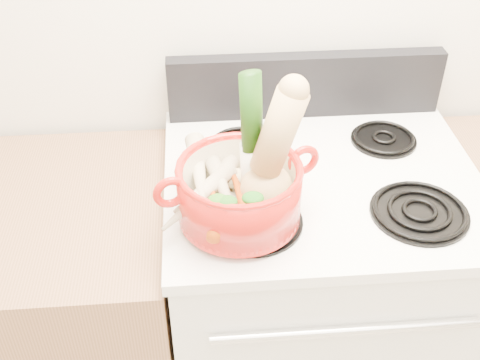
{
  "coord_description": "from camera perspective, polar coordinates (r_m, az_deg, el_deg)",
  "views": [
    {
      "loc": [
        -0.3,
        0.24,
        1.84
      ],
      "look_at": [
        -0.22,
        1.23,
        1.08
      ],
      "focal_mm": 45.0,
      "sensor_mm": 36.0,
      "label": 1
    }
  ],
  "objects": [
    {
      "name": "carrot_2",
      "position": [
        1.29,
        0.15,
        -1.74
      ],
      "size": [
        0.06,
        0.19,
        0.05
      ],
      "primitive_type": "cone",
      "rotation": [
        1.66,
        0.0,
        0.16
      ],
      "color": "#BF4809",
      "rests_on": "dutch_oven"
    },
    {
      "name": "burner_front_left",
      "position": [
        1.34,
        1.24,
        -3.82
      ],
      "size": [
        0.22,
        0.22,
        0.02
      ],
      "primitive_type": "cylinder",
      "color": "black",
      "rests_on": "cooktop"
    },
    {
      "name": "parsnip_3",
      "position": [
        1.31,
        -3.52,
        -0.73
      ],
      "size": [
        0.16,
        0.15,
        0.05
      ],
      "primitive_type": "cone",
      "rotation": [
        1.66,
        0.0,
        -0.84
      ],
      "color": "beige",
      "rests_on": "dutch_oven"
    },
    {
      "name": "burner_back_right",
      "position": [
        1.65,
        13.47,
        3.88
      ],
      "size": [
        0.17,
        0.17,
        0.02
      ],
      "primitive_type": "cylinder",
      "color": "black",
      "rests_on": "cooktop"
    },
    {
      "name": "stove_body",
      "position": [
        1.83,
        6.58,
        -11.93
      ],
      "size": [
        0.76,
        0.65,
        0.92
      ],
      "primitive_type": "cube",
      "color": "white",
      "rests_on": "floor"
    },
    {
      "name": "control_backsplash",
      "position": [
        1.69,
        6.2,
        8.95
      ],
      "size": [
        0.76,
        0.05,
        0.18
      ],
      "primitive_type": "cube",
      "color": "black",
      "rests_on": "cooktop"
    },
    {
      "name": "carrot_0",
      "position": [
        1.28,
        -0.04,
        -3.23
      ],
      "size": [
        0.1,
        0.16,
        0.05
      ],
      "primitive_type": "cone",
      "rotation": [
        1.66,
        0.0,
        -0.42
      ],
      "color": "#B94109",
      "rests_on": "dutch_oven"
    },
    {
      "name": "parsnip_0",
      "position": [
        1.33,
        -2.8,
        -0.91
      ],
      "size": [
        0.14,
        0.2,
        0.06
      ],
      "primitive_type": "cone",
      "rotation": [
        1.66,
        0.0,
        -0.53
      ],
      "color": "beige",
      "rests_on": "dutch_oven"
    },
    {
      "name": "leek",
      "position": [
        1.25,
        1.09,
        3.9
      ],
      "size": [
        0.08,
        0.09,
        0.32
      ],
      "primitive_type": "cylinder",
      "rotation": [
        -0.09,
        0.0,
        0.41
      ],
      "color": "white",
      "rests_on": "dutch_oven"
    },
    {
      "name": "carrot_1",
      "position": [
        1.27,
        -2.52,
        -3.24
      ],
      "size": [
        0.04,
        0.15,
        0.04
      ],
      "primitive_type": "cone",
      "rotation": [
        1.66,
        0.0,
        -0.03
      ],
      "color": "#D2570A",
      "rests_on": "dutch_oven"
    },
    {
      "name": "ginger",
      "position": [
        1.36,
        -0.49,
        0.11
      ],
      "size": [
        0.09,
        0.07,
        0.04
      ],
      "primitive_type": "ellipsoid",
      "rotation": [
        0.0,
        0.0,
        -0.22
      ],
      "color": "tan",
      "rests_on": "dutch_oven"
    },
    {
      "name": "parsnip_2",
      "position": [
        1.32,
        -1.81,
        -0.16
      ],
      "size": [
        0.1,
        0.22,
        0.07
      ],
      "primitive_type": "cone",
      "rotation": [
        1.66,
        0.0,
        0.23
      ],
      "color": "beige",
      "rests_on": "dutch_oven"
    },
    {
      "name": "pot_handle_right",
      "position": [
        1.32,
        6.04,
        1.89
      ],
      "size": [
        0.08,
        0.04,
        0.07
      ],
      "primitive_type": "torus",
      "rotation": [
        1.57,
        0.0,
        0.3
      ],
      "color": "red",
      "rests_on": "dutch_oven"
    },
    {
      "name": "dutch_oven",
      "position": [
        1.3,
        -0.07,
        -1.17
      ],
      "size": [
        0.34,
        0.34,
        0.13
      ],
      "primitive_type": "cylinder",
      "rotation": [
        0.0,
        0.0,
        0.3
      ],
      "color": "red",
      "rests_on": "burner_front_left"
    },
    {
      "name": "parsnip_4",
      "position": [
        1.34,
        -3.9,
        0.62
      ],
      "size": [
        0.06,
        0.24,
        0.07
      ],
      "primitive_type": "cone",
      "rotation": [
        1.66,
        0.0,
        0.06
      ],
      "color": "beige",
      "rests_on": "dutch_oven"
    },
    {
      "name": "cooktop",
      "position": [
        1.51,
        7.84,
        -0.07
      ],
      "size": [
        0.78,
        0.67,
        0.03
      ],
      "primitive_type": "cube",
      "color": "white",
      "rests_on": "stove_body"
    },
    {
      "name": "pot_handle_left",
      "position": [
        1.23,
        -6.62,
        -1.16
      ],
      "size": [
        0.08,
        0.04,
        0.07
      ],
      "primitive_type": "torus",
      "rotation": [
        1.57,
        0.0,
        0.3
      ],
      "color": "red",
      "rests_on": "dutch_oven"
    },
    {
      "name": "burner_front_right",
      "position": [
        1.42,
        16.66,
        -2.84
      ],
      "size": [
        0.22,
        0.22,
        0.02
      ],
      "primitive_type": "cylinder",
      "color": "black",
      "rests_on": "cooktop"
    },
    {
      "name": "oven_handle",
      "position": [
        1.38,
        10.03,
        -13.91
      ],
      "size": [
        0.6,
        0.02,
        0.02
      ],
      "primitive_type": "cylinder",
      "rotation": [
        0.0,
        1.57,
        0.0
      ],
      "color": "silver",
      "rests_on": "stove_body"
    },
    {
      "name": "squash",
      "position": [
        1.24,
        2.66,
        2.67
      ],
      "size": [
        0.2,
        0.13,
        0.31
      ],
      "primitive_type": null,
      "rotation": [
        0.0,
        0.27,
        -0.06
      ],
      "color": "tan",
      "rests_on": "dutch_oven"
    },
    {
      "name": "burner_back_left",
      "position": [
        1.58,
        0.16,
        3.37
      ],
      "size": [
        0.17,
        0.17,
        0.02
      ],
      "primitive_type": "cylinder",
      "color": "black",
      "rests_on": "cooktop"
    },
    {
      "name": "parsnip_1",
      "position": [
        1.3,
        -4.05,
        -1.6
      ],
      "size": [
        0.19,
        0.19,
        0.07
      ],
      "primitive_type": "cone",
      "rotation": [
        1.66,
        0.0,
        -0.76
      ],
      "color": "beige",
      "rests_on": "dutch_oven"
    }
  ]
}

